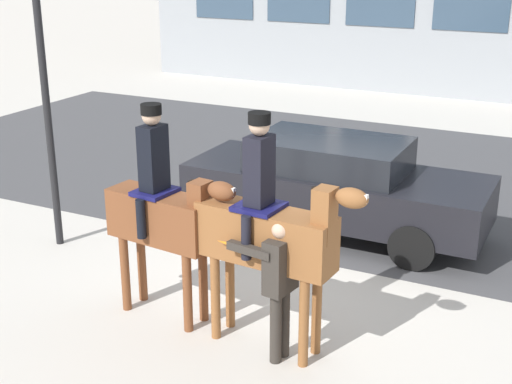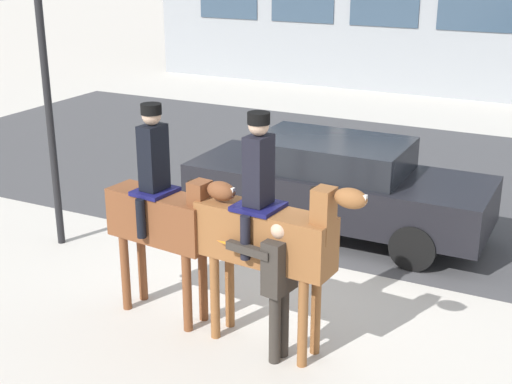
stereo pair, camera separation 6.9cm
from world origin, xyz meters
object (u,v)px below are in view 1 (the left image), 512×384
Objects in this scene: pedestrian_bystander at (279,280)px; street_car_near_lane at (334,184)px; mounted_horse_lead at (163,212)px; mounted_horse_companion at (269,231)px; traffic_light at (40,50)px.

street_car_near_lane is at bearing -69.45° from pedestrian_bystander.
mounted_horse_lead is 1.42m from mounted_horse_companion.
mounted_horse_lead is at bearing -178.88° from mounted_horse_companion.
pedestrian_bystander is at bearing -78.54° from street_car_near_lane.
mounted_horse_companion reaches higher than pedestrian_bystander.
mounted_horse_lead is 0.57× the size of street_car_near_lane.
mounted_horse_lead is 1.61× the size of pedestrian_bystander.
mounted_horse_companion is at bearing 2.79° from mounted_horse_lead.
pedestrian_bystander is 0.37× the size of traffic_light.
traffic_light reaches higher than mounted_horse_lead.
traffic_light reaches higher than mounted_horse_companion.
mounted_horse_lead is 1.70m from pedestrian_bystander.
pedestrian_bystander is 0.35× the size of street_car_near_lane.
street_car_near_lane is at bearing 103.19° from mounted_horse_companion.
mounted_horse_companion is 0.61× the size of traffic_light.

